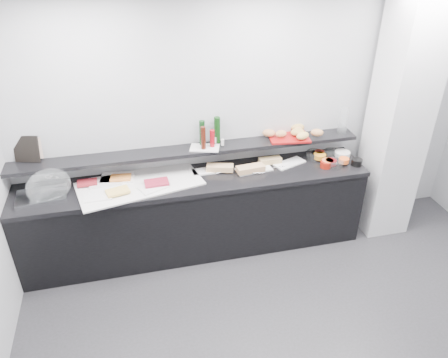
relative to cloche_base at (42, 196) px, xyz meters
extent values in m
cube|color=#ACAFB3|center=(2.17, 0.33, 0.43)|extent=(5.00, 0.02, 2.70)
plane|color=white|center=(2.17, -1.67, 1.78)|extent=(5.00, 5.00, 0.00)
cube|color=silver|center=(3.67, -0.02, 0.43)|extent=(0.50, 0.50, 2.70)
cube|color=black|center=(1.47, 0.03, -0.50)|extent=(3.60, 0.60, 0.85)
cube|color=black|center=(1.47, 0.03, -0.05)|extent=(3.62, 0.62, 0.05)
cube|color=black|center=(1.47, 0.21, 0.21)|extent=(3.60, 0.25, 0.04)
cube|color=silver|center=(0.00, 0.00, 0.00)|extent=(0.47, 0.34, 0.04)
ellipsoid|color=white|center=(0.08, 0.00, 0.11)|extent=(0.49, 0.41, 0.34)
cube|color=silver|center=(0.92, 0.04, -0.01)|extent=(1.29, 0.80, 0.01)
cube|color=white|center=(0.59, 0.14, 0.00)|extent=(0.33, 0.23, 0.01)
cube|color=maroon|center=(0.42, 0.13, 0.02)|extent=(0.19, 0.13, 0.02)
cube|color=white|center=(0.71, 0.19, 0.00)|extent=(0.36, 0.27, 0.01)
cube|color=orange|center=(0.74, 0.15, 0.02)|extent=(0.22, 0.15, 0.02)
cube|color=white|center=(0.52, -0.13, 0.00)|extent=(0.26, 0.18, 0.01)
cube|color=#F5CB5F|center=(0.70, -0.11, 0.02)|extent=(0.24, 0.19, 0.02)
cube|color=white|center=(1.04, -0.08, 0.00)|extent=(0.31, 0.27, 0.01)
cube|color=maroon|center=(1.08, -0.03, 0.02)|extent=(0.24, 0.16, 0.02)
cube|color=white|center=(1.63, 0.14, -0.01)|extent=(0.33, 0.15, 0.01)
cube|color=#DEAC74|center=(1.76, 0.11, 0.02)|extent=(0.30, 0.18, 0.06)
cylinder|color=#A9ACB0|center=(1.77, 0.06, 0.00)|extent=(0.16, 0.03, 0.01)
cube|color=white|center=(2.11, 0.05, -0.01)|extent=(0.39, 0.20, 0.01)
cube|color=tan|center=(2.06, 0.01, 0.02)|extent=(0.30, 0.14, 0.06)
cylinder|color=#B5B8BC|center=(2.11, -0.04, 0.00)|extent=(0.16, 0.03, 0.01)
cube|color=white|center=(2.52, 0.10, -0.01)|extent=(0.38, 0.26, 0.01)
cube|color=tan|center=(2.32, 0.14, 0.02)|extent=(0.24, 0.10, 0.06)
cylinder|color=silver|center=(2.37, 0.02, 0.00)|extent=(0.16, 0.02, 0.01)
cylinder|color=white|center=(2.84, 0.17, 0.02)|extent=(0.24, 0.24, 0.07)
cylinder|color=orange|center=(2.87, 0.10, 0.03)|extent=(0.15, 0.15, 0.05)
cylinder|color=black|center=(2.87, 0.14, 0.02)|extent=(0.17, 0.17, 0.07)
cylinder|color=#63180E|center=(2.90, 0.17, 0.03)|extent=(0.11, 0.11, 0.05)
cylinder|color=white|center=(3.04, 0.14, 0.02)|extent=(0.19, 0.19, 0.07)
cylinder|color=white|center=(3.14, 0.10, 0.03)|extent=(0.22, 0.22, 0.05)
cylinder|color=maroon|center=(2.87, -0.06, 0.02)|extent=(0.14, 0.14, 0.07)
cylinder|color=#550C0E|center=(2.93, -0.05, 0.03)|extent=(0.16, 0.16, 0.05)
cylinder|color=white|center=(2.97, -0.07, 0.02)|extent=(0.18, 0.18, 0.07)
cylinder|color=#DA6635|center=(2.90, -0.04, 0.03)|extent=(0.15, 0.15, 0.05)
cylinder|color=black|center=(3.21, -0.09, 0.02)|extent=(0.15, 0.15, 0.07)
cylinder|color=orange|center=(3.09, -0.05, 0.03)|extent=(0.14, 0.14, 0.05)
cube|color=black|center=(-0.10, 0.31, 0.36)|extent=(0.25, 0.14, 0.26)
cube|color=#D7AA9B|center=(-0.05, 0.32, 0.36)|extent=(0.19, 0.06, 0.22)
cube|color=white|center=(1.61, 0.18, 0.24)|extent=(0.33, 0.26, 0.01)
cylinder|color=black|center=(1.61, 0.26, 0.37)|extent=(0.07, 0.07, 0.26)
cylinder|color=#3D140B|center=(1.60, 0.16, 0.36)|extent=(0.06, 0.06, 0.24)
cylinder|color=#0E350F|center=(1.77, 0.27, 0.38)|extent=(0.08, 0.08, 0.28)
cylinder|color=#9F0B15|center=(1.70, 0.19, 0.33)|extent=(0.05, 0.05, 0.18)
cylinder|color=silver|center=(1.80, 0.18, 0.28)|extent=(0.04, 0.04, 0.07)
cylinder|color=silver|center=(1.75, 0.26, 0.28)|extent=(0.03, 0.03, 0.07)
cube|color=maroon|center=(2.54, 0.22, 0.24)|extent=(0.46, 0.35, 0.02)
ellipsoid|color=#B97846|center=(2.33, 0.26, 0.29)|extent=(0.16, 0.14, 0.08)
ellipsoid|color=#AF8742|center=(2.68, 0.33, 0.29)|extent=(0.16, 0.11, 0.08)
ellipsoid|color=tan|center=(2.65, 0.24, 0.29)|extent=(0.14, 0.12, 0.08)
ellipsoid|color=tan|center=(2.65, 0.12, 0.29)|extent=(0.18, 0.15, 0.08)
ellipsoid|color=#C3824A|center=(2.83, 0.16, 0.29)|extent=(0.16, 0.13, 0.08)
ellipsoid|color=#BB7E47|center=(2.45, 0.21, 0.29)|extent=(0.13, 0.08, 0.08)
ellipsoid|color=#B18C43|center=(2.63, 0.21, 0.29)|extent=(0.16, 0.10, 0.08)
cylinder|color=white|center=(3.14, 0.19, 0.38)|extent=(0.12, 0.12, 0.30)
camera|label=1|loc=(0.88, -3.76, 2.26)|focal=35.00mm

